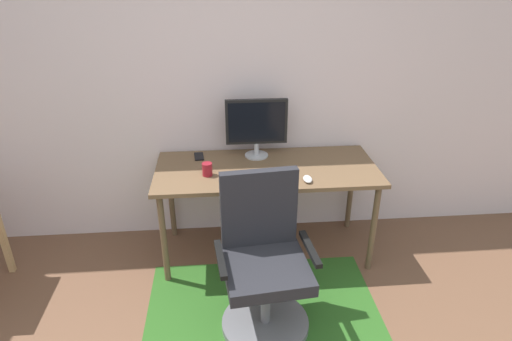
# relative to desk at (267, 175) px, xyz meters

# --- Properties ---
(wall_back) EXTENTS (6.00, 0.10, 2.60)m
(wall_back) POSITION_rel_desk_xyz_m (-0.34, 0.42, 0.63)
(wall_back) COLOR silver
(wall_back) RESTS_ON ground
(area_rug) EXTENTS (1.53, 1.11, 0.01)m
(area_rug) POSITION_rel_desk_xyz_m (-0.09, -0.70, -0.67)
(area_rug) COLOR #28591D
(area_rug) RESTS_ON ground
(desk) EXTENTS (1.62, 0.70, 0.74)m
(desk) POSITION_rel_desk_xyz_m (0.00, 0.00, 0.00)
(desk) COLOR brown
(desk) RESTS_ON ground
(monitor) EXTENTS (0.46, 0.18, 0.45)m
(monitor) POSITION_rel_desk_xyz_m (-0.06, 0.21, 0.33)
(monitor) COLOR #B2B2B7
(monitor) RESTS_ON desk
(keyboard) EXTENTS (0.43, 0.13, 0.02)m
(keyboard) POSITION_rel_desk_xyz_m (-0.05, -0.24, 0.08)
(keyboard) COLOR black
(keyboard) RESTS_ON desk
(computer_mouse) EXTENTS (0.06, 0.10, 0.03)m
(computer_mouse) POSITION_rel_desk_xyz_m (0.26, -0.24, 0.08)
(computer_mouse) COLOR white
(computer_mouse) RESTS_ON desk
(coffee_cup) EXTENTS (0.07, 0.07, 0.09)m
(coffee_cup) POSITION_rel_desk_xyz_m (-0.43, -0.09, 0.11)
(coffee_cup) COLOR maroon
(coffee_cup) RESTS_ON desk
(cell_phone) EXTENTS (0.08, 0.15, 0.01)m
(cell_phone) POSITION_rel_desk_xyz_m (-0.50, 0.23, 0.07)
(cell_phone) COLOR black
(cell_phone) RESTS_ON desk
(office_chair) EXTENTS (0.61, 0.55, 1.00)m
(office_chair) POSITION_rel_desk_xyz_m (-0.10, -0.74, -0.27)
(office_chair) COLOR slate
(office_chair) RESTS_ON ground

